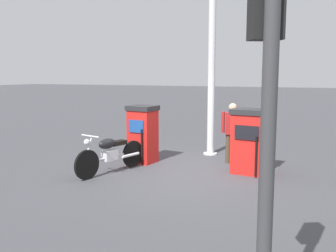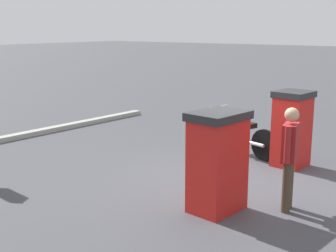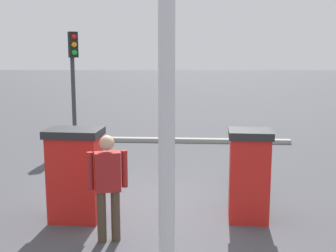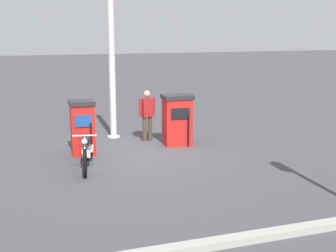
% 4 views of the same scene
% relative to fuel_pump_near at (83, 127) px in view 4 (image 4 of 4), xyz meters
% --- Properties ---
extents(ground_plane, '(120.00, 120.00, 0.00)m').
position_rel_fuel_pump_near_xyz_m(ground_plane, '(0.47, 1.40, -0.76)').
color(ground_plane, '#424247').
extents(fuel_pump_near, '(0.72, 0.75, 1.49)m').
position_rel_fuel_pump_near_xyz_m(fuel_pump_near, '(0.00, 0.00, 0.00)').
color(fuel_pump_near, red).
rests_on(fuel_pump_near, ground).
extents(fuel_pump_far, '(0.74, 0.93, 1.50)m').
position_rel_fuel_pump_near_xyz_m(fuel_pump_far, '(-0.00, 2.80, 0.01)').
color(fuel_pump_far, red).
rests_on(fuel_pump_far, ground).
extents(motorcycle_near_pump, '(2.07, 0.78, 0.97)m').
position_rel_fuel_pump_near_xyz_m(motorcycle_near_pump, '(1.29, -0.18, -0.28)').
color(motorcycle_near_pump, black).
rests_on(motorcycle_near_pump, ground).
extents(attendant_person, '(0.28, 0.58, 1.56)m').
position_rel_fuel_pump_near_xyz_m(attendant_person, '(-0.84, 2.16, 0.13)').
color(attendant_person, '#473828').
rests_on(attendant_person, ground).
extents(canopy_support_pole, '(0.40, 0.40, 4.40)m').
position_rel_fuel_pump_near_xyz_m(canopy_support_pole, '(-1.69, 1.31, 1.37)').
color(canopy_support_pole, silver).
rests_on(canopy_support_pole, ground).
extents(road_edge_kerb, '(0.67, 7.49, 0.12)m').
position_rel_fuel_pump_near_xyz_m(road_edge_kerb, '(6.20, 1.40, -0.70)').
color(road_edge_kerb, '#9E9E93').
rests_on(road_edge_kerb, ground).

